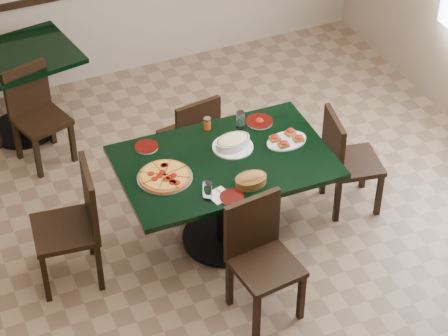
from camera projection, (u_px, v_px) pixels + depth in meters
name	position (u px, v px, depth m)	size (l,w,h in m)	color
floor	(231.00, 258.00, 6.38)	(5.50, 5.50, 0.00)	brown
main_table	(225.00, 180.00, 6.18)	(1.50, 0.99, 0.75)	black
back_table	(15.00, 80.00, 7.28)	(1.16, 0.92, 0.75)	black
chair_far	(193.00, 135.00, 6.80)	(0.43, 0.43, 0.81)	black
chair_near	(260.00, 252.00, 5.73)	(0.45, 0.45, 0.88)	black
chair_right	(344.00, 157.00, 6.55)	(0.46, 0.46, 0.85)	black
chair_left	(76.00, 220.00, 5.93)	(0.48, 0.48, 0.92)	black
back_chair_near	(36.00, 110.00, 7.05)	(0.48, 0.48, 0.83)	black
pepperoni_pizza	(165.00, 176.00, 5.90)	(0.38, 0.38, 0.04)	#B7B6BE
lasagna_casserole	(233.00, 142.00, 6.15)	(0.29, 0.29, 0.09)	silver
bread_basket	(251.00, 180.00, 5.84)	(0.23, 0.17, 0.10)	brown
bruschetta_platter	(287.00, 139.00, 6.22)	(0.33, 0.24, 0.05)	silver
side_plate_near	(232.00, 197.00, 5.75)	(0.16, 0.16, 0.02)	silver
side_plate_far_r	(259.00, 121.00, 6.41)	(0.20, 0.20, 0.03)	silver
side_plate_far_l	(146.00, 147.00, 6.17)	(0.17, 0.17, 0.02)	silver
napkin_setting	(220.00, 195.00, 5.77)	(0.17, 0.17, 0.01)	white
water_glass_a	(240.00, 120.00, 6.33)	(0.06, 0.06, 0.13)	white
water_glass_b	(207.00, 191.00, 5.70)	(0.06, 0.06, 0.13)	white
pepper_shaker	(207.00, 123.00, 6.33)	(0.05, 0.05, 0.09)	#C03E14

